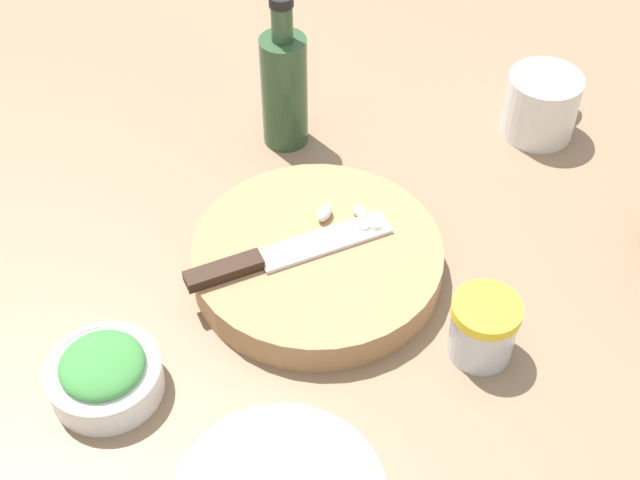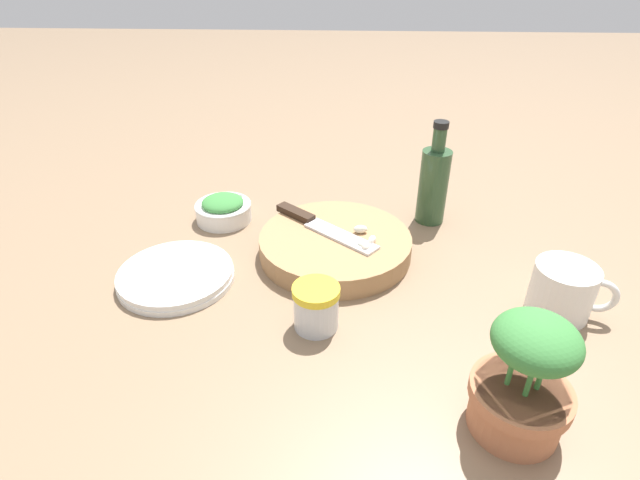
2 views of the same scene
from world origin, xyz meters
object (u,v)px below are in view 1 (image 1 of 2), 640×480
object	(u,v)px
garlic_cloves	(351,218)
oil_bottle	(284,86)
cutting_board	(317,260)
spice_jar	(483,328)
coffee_mug	(542,104)
chef_knife	(277,255)
herb_bowl	(104,374)

from	to	relation	value
garlic_cloves	oil_bottle	size ratio (longest dim) A/B	0.36
cutting_board	spice_jar	bearing A→B (deg)	83.15
cutting_board	coffee_mug	size ratio (longest dim) A/B	2.22
garlic_cloves	coffee_mug	size ratio (longest dim) A/B	0.60
garlic_cloves	chef_knife	bearing A→B (deg)	-30.32
oil_bottle	garlic_cloves	bearing A→B (deg)	48.26
cutting_board	herb_bowl	size ratio (longest dim) A/B	2.41
herb_bowl	coffee_mug	bearing A→B (deg)	155.39
cutting_board	spice_jar	distance (m)	0.20
spice_jar	coffee_mug	distance (m)	0.37
oil_bottle	coffee_mug	bearing A→B (deg)	119.04
herb_bowl	spice_jar	bearing A→B (deg)	123.31
cutting_board	chef_knife	world-z (taller)	chef_knife
spice_jar	oil_bottle	size ratio (longest dim) A/B	0.34
chef_knife	oil_bottle	xyz separation A→B (m)	(-0.22, -0.11, 0.04)
coffee_mug	oil_bottle	distance (m)	0.33
cutting_board	coffee_mug	distance (m)	0.38
cutting_board	chef_knife	distance (m)	0.05
garlic_cloves	spice_jar	size ratio (longest dim) A/B	1.04
garlic_cloves	spice_jar	world-z (taller)	spice_jar
chef_knife	garlic_cloves	bearing A→B (deg)	99.39
herb_bowl	oil_bottle	world-z (taller)	oil_bottle
spice_jar	herb_bowl	bearing A→B (deg)	-56.69
spice_jar	garlic_cloves	bearing A→B (deg)	-112.71
cutting_board	garlic_cloves	bearing A→B (deg)	162.07
chef_knife	oil_bottle	distance (m)	0.25
oil_bottle	cutting_board	bearing A→B (deg)	36.03
cutting_board	spice_jar	world-z (taller)	spice_jar
garlic_cloves	spice_jar	xyz separation A→B (m)	(0.08, 0.18, -0.01)
herb_bowl	oil_bottle	size ratio (longest dim) A/B	0.55
garlic_cloves	oil_bottle	distance (m)	0.21
chef_knife	herb_bowl	size ratio (longest dim) A/B	1.73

